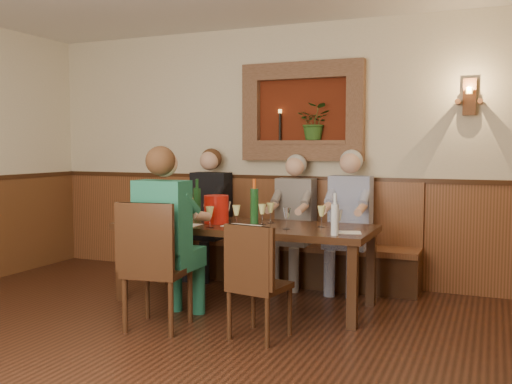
# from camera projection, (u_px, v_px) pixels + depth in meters

# --- Properties ---
(ground_plane) EXTENTS (6.00, 6.00, 0.00)m
(ground_plane) POSITION_uv_depth(u_px,v_px,m) (128.00, 375.00, 3.68)
(ground_plane) COLOR black
(ground_plane) RESTS_ON ground
(room_shell) EXTENTS (6.04, 6.04, 2.82)m
(room_shell) POSITION_uv_depth(u_px,v_px,m) (123.00, 79.00, 3.53)
(room_shell) COLOR beige
(room_shell) RESTS_ON ground
(wainscoting) EXTENTS (6.02, 6.02, 1.15)m
(wainscoting) POSITION_uv_depth(u_px,v_px,m) (126.00, 286.00, 3.64)
(wainscoting) COLOR #593419
(wainscoting) RESTS_ON ground
(wall_niche) EXTENTS (1.36, 0.30, 1.06)m
(wall_niche) POSITION_uv_depth(u_px,v_px,m) (305.00, 116.00, 6.15)
(wall_niche) COLOR #561C0C
(wall_niche) RESTS_ON ground
(wall_sconce) EXTENTS (0.25, 0.20, 0.35)m
(wall_sconce) POSITION_uv_depth(u_px,v_px,m) (469.00, 98.00, 5.49)
(wall_sconce) COLOR #593419
(wall_sconce) RESTS_ON ground
(dining_table) EXTENTS (2.40, 0.90, 0.75)m
(dining_table) POSITION_uv_depth(u_px,v_px,m) (244.00, 232.00, 5.33)
(dining_table) COLOR #311E0E
(dining_table) RESTS_ON ground
(bench) EXTENTS (3.00, 0.45, 1.11)m
(bench) POSITION_uv_depth(u_px,v_px,m) (279.00, 252.00, 6.22)
(bench) COLOR #381E0F
(bench) RESTS_ON ground
(chair_near_left) EXTENTS (0.52, 0.52, 1.04)m
(chair_near_left) POSITION_uv_depth(u_px,v_px,m) (157.00, 292.00, 4.61)
(chair_near_left) COLOR #311E0E
(chair_near_left) RESTS_ON ground
(chair_near_right) EXTENTS (0.45, 0.45, 0.89)m
(chair_near_right) POSITION_uv_depth(u_px,v_px,m) (259.00, 305.00, 4.37)
(chair_near_right) COLOR #311E0E
(chair_near_right) RESTS_ON ground
(person_bench_left) EXTENTS (0.43, 0.53, 1.45)m
(person_bench_left) POSITION_uv_depth(u_px,v_px,m) (208.00, 224.00, 6.42)
(person_bench_left) COLOR black
(person_bench_left) RESTS_ON ground
(person_bench_mid) EXTENTS (0.41, 0.50, 1.39)m
(person_bench_mid) POSITION_uv_depth(u_px,v_px,m) (293.00, 232.00, 6.03)
(person_bench_mid) COLOR #5B5453
(person_bench_mid) RESTS_ON ground
(person_bench_right) EXTENTS (0.43, 0.52, 1.44)m
(person_bench_right) POSITION_uv_depth(u_px,v_px,m) (348.00, 233.00, 5.80)
(person_bench_right) COLOR navy
(person_bench_right) RESTS_ON ground
(person_chair_front) EXTENTS (0.44, 0.54, 1.48)m
(person_chair_front) POSITION_uv_depth(u_px,v_px,m) (169.00, 250.00, 4.75)
(person_chair_front) COLOR #195659
(person_chair_front) RESTS_ON ground
(spittoon_bucket) EXTENTS (0.29, 0.29, 0.26)m
(spittoon_bucket) POSITION_uv_depth(u_px,v_px,m) (216.00, 209.00, 5.37)
(spittoon_bucket) COLOR red
(spittoon_bucket) RESTS_ON dining_table
(wine_bottle_green_a) EXTENTS (0.09, 0.09, 0.42)m
(wine_bottle_green_a) POSITION_uv_depth(u_px,v_px,m) (254.00, 205.00, 5.32)
(wine_bottle_green_a) COLOR #19471E
(wine_bottle_green_a) RESTS_ON dining_table
(wine_bottle_green_b) EXTENTS (0.09, 0.09, 0.40)m
(wine_bottle_green_b) POSITION_uv_depth(u_px,v_px,m) (197.00, 203.00, 5.67)
(wine_bottle_green_b) COLOR #19471E
(wine_bottle_green_b) RESTS_ON dining_table
(water_bottle) EXTENTS (0.08, 0.08, 0.35)m
(water_bottle) POSITION_uv_depth(u_px,v_px,m) (335.00, 219.00, 4.64)
(water_bottle) COLOR silver
(water_bottle) RESTS_ON dining_table
(tasting_sheet_a) EXTENTS (0.28, 0.21, 0.00)m
(tasting_sheet_a) POSITION_uv_depth(u_px,v_px,m) (154.00, 220.00, 5.62)
(tasting_sheet_a) COLOR white
(tasting_sheet_a) RESTS_ON dining_table
(tasting_sheet_b) EXTENTS (0.35, 0.27, 0.00)m
(tasting_sheet_b) POSITION_uv_depth(u_px,v_px,m) (242.00, 226.00, 5.20)
(tasting_sheet_b) COLOR white
(tasting_sheet_b) RESTS_ON dining_table
(tasting_sheet_c) EXTENTS (0.29, 0.24, 0.00)m
(tasting_sheet_c) POSITION_uv_depth(u_px,v_px,m) (346.00, 232.00, 4.80)
(tasting_sheet_c) COLOR white
(tasting_sheet_c) RESTS_ON dining_table
(tasting_sheet_d) EXTENTS (0.32, 0.24, 0.00)m
(tasting_sheet_d) POSITION_uv_depth(u_px,v_px,m) (182.00, 225.00, 5.26)
(tasting_sheet_d) COLOR white
(tasting_sheet_d) RESTS_ON dining_table
(wine_glass_0) EXTENTS (0.08, 0.08, 0.19)m
(wine_glass_0) POSITION_uv_depth(u_px,v_px,m) (147.00, 210.00, 5.60)
(wine_glass_0) COLOR #E8EB8C
(wine_glass_0) RESTS_ON dining_table
(wine_glass_1) EXTENTS (0.08, 0.08, 0.19)m
(wine_glass_1) POSITION_uv_depth(u_px,v_px,m) (179.00, 210.00, 5.63)
(wine_glass_1) COLOR white
(wine_glass_1) RESTS_ON dining_table
(wine_glass_2) EXTENTS (0.08, 0.08, 0.19)m
(wine_glass_2) POSITION_uv_depth(u_px,v_px,m) (184.00, 214.00, 5.32)
(wine_glass_2) COLOR #E8EB8C
(wine_glass_2) RESTS_ON dining_table
(wine_glass_3) EXTENTS (0.08, 0.08, 0.19)m
(wine_glass_3) POSITION_uv_depth(u_px,v_px,m) (227.00, 211.00, 5.55)
(wine_glass_3) COLOR white
(wine_glass_3) RESTS_ON dining_table
(wine_glass_4) EXTENTS (0.08, 0.08, 0.19)m
(wine_glass_4) POSITION_uv_depth(u_px,v_px,m) (236.00, 215.00, 5.20)
(wine_glass_4) COLOR #E8EB8C
(wine_glass_4) RESTS_ON dining_table
(wine_glass_5) EXTENTS (0.08, 0.08, 0.19)m
(wine_glass_5) POSITION_uv_depth(u_px,v_px,m) (262.00, 214.00, 5.29)
(wine_glass_5) COLOR #E8EB8C
(wine_glass_5) RESTS_ON dining_table
(wine_glass_6) EXTENTS (0.08, 0.08, 0.19)m
(wine_glass_6) POSITION_uv_depth(u_px,v_px,m) (287.00, 218.00, 4.99)
(wine_glass_6) COLOR white
(wine_glass_6) RESTS_ON dining_table
(wine_glass_7) EXTENTS (0.08, 0.08, 0.19)m
(wine_glass_7) POSITION_uv_depth(u_px,v_px,m) (322.00, 216.00, 5.13)
(wine_glass_7) COLOR #E8EB8C
(wine_glass_7) RESTS_ON dining_table
(wine_glass_8) EXTENTS (0.08, 0.08, 0.19)m
(wine_glass_8) POSITION_uv_depth(u_px,v_px,m) (338.00, 221.00, 4.82)
(wine_glass_8) COLOR white
(wine_glass_8) RESTS_ON dining_table
(wine_glass_9) EXTENTS (0.08, 0.08, 0.19)m
(wine_glass_9) POSITION_uv_depth(u_px,v_px,m) (210.00, 217.00, 5.08)
(wine_glass_9) COLOR #E8EB8C
(wine_glass_9) RESTS_ON dining_table
(wine_glass_10) EXTENTS (0.08, 0.08, 0.19)m
(wine_glass_10) POSITION_uv_depth(u_px,v_px,m) (271.00, 213.00, 5.41)
(wine_glass_10) COLOR #E8EB8C
(wine_glass_10) RESTS_ON dining_table
(wine_glass_11) EXTENTS (0.08, 0.08, 0.19)m
(wine_glass_11) POSITION_uv_depth(u_px,v_px,m) (192.00, 207.00, 5.90)
(wine_glass_11) COLOR #E8EB8C
(wine_glass_11) RESTS_ON dining_table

